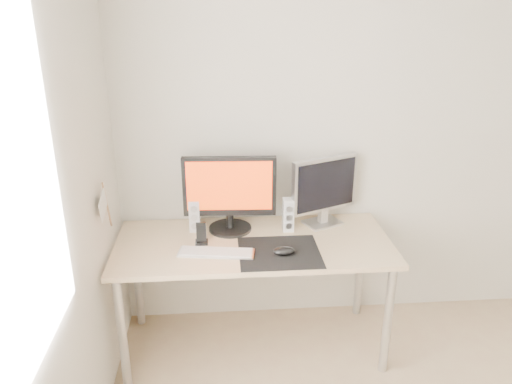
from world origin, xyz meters
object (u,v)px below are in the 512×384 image
speaker_left (194,215)px  speaker_right (288,215)px  mouse (284,251)px  second_monitor (324,188)px  keyboard (216,252)px  desk (254,253)px  main_monitor (230,191)px  phone_dock (201,237)px

speaker_left → speaker_right: (0.56, -0.04, 0.00)m
mouse → second_monitor: second_monitor is taller
mouse → keyboard: (-0.37, 0.05, -0.02)m
desk → speaker_right: bearing=32.2°
speaker_right → keyboard: size_ratio=0.46×
main_monitor → keyboard: 0.39m
main_monitor → speaker_left: main_monitor is taller
desk → phone_dock: phone_dock is taller
desk → speaker_left: speaker_left is taller
desk → keyboard: 0.27m
desk → speaker_right: (0.22, 0.14, 0.18)m
main_monitor → second_monitor: size_ratio=1.27×
desk → speaker_left: (-0.34, 0.18, 0.18)m
main_monitor → phone_dock: 0.32m
speaker_right → keyboard: bearing=-148.4°
mouse → second_monitor: 0.53m
desk → speaker_right: size_ratio=7.94×
mouse → speaker_left: bearing=144.4°
second_monitor → desk: bearing=-155.2°
mouse → speaker_right: 0.33m
second_monitor → phone_dock: (-0.75, -0.21, -0.20)m
main_monitor → speaker_right: (0.35, -0.02, -0.15)m
mouse → keyboard: mouse is taller
second_monitor → keyboard: (-0.67, -0.34, -0.23)m
mouse → speaker_left: size_ratio=0.61×
speaker_right → phone_dock: bearing=-165.0°
second_monitor → keyboard: size_ratio=1.00×
desk → main_monitor: 0.39m
mouse → phone_dock: bearing=158.9°
main_monitor → speaker_right: main_monitor is taller
speaker_right → mouse: bearing=-102.0°
keyboard → phone_dock: phone_dock is taller
main_monitor → second_monitor: main_monitor is taller
speaker_right → keyboard: 0.52m
keyboard → phone_dock: size_ratio=3.34×
speaker_left → keyboard: speaker_left is taller
speaker_right → desk: bearing=-147.8°
desk → keyboard: (-0.22, -0.13, 0.09)m
keyboard → desk: bearing=31.1°
speaker_left → desk: bearing=-27.7°
main_monitor → second_monitor: bearing=4.4°
mouse → desk: size_ratio=0.08×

